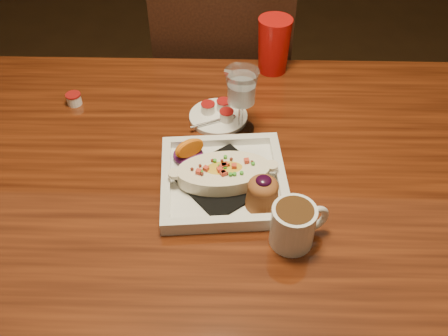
{
  "coord_description": "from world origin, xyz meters",
  "views": [
    {
      "loc": [
        0.04,
        -0.77,
        1.49
      ],
      "look_at": [
        0.02,
        -0.01,
        0.77
      ],
      "focal_mm": 40.0,
      "sensor_mm": 36.0,
      "label": 1
    }
  ],
  "objects_px": {
    "coffee_mug": "(294,224)",
    "goblet": "(241,90)",
    "plate": "(228,178)",
    "saucer": "(218,115)",
    "red_tumbler": "(274,45)",
    "chair_far": "(223,94)",
    "table": "(216,202)"
  },
  "relations": [
    {
      "from": "goblet",
      "to": "coffee_mug",
      "type": "bearing_deg",
      "value": -73.25
    },
    {
      "from": "saucer",
      "to": "red_tumbler",
      "type": "relative_size",
      "value": 0.94
    },
    {
      "from": "coffee_mug",
      "to": "red_tumbler",
      "type": "xyz_separation_m",
      "value": [
        -0.01,
        0.58,
        0.03
      ]
    },
    {
      "from": "table",
      "to": "coffee_mug",
      "type": "bearing_deg",
      "value": -50.25
    },
    {
      "from": "goblet",
      "to": "red_tumbler",
      "type": "distance_m",
      "value": 0.28
    },
    {
      "from": "table",
      "to": "coffee_mug",
      "type": "xyz_separation_m",
      "value": [
        0.15,
        -0.18,
        0.14
      ]
    },
    {
      "from": "chair_far",
      "to": "saucer",
      "type": "relative_size",
      "value": 6.67
    },
    {
      "from": "red_tumbler",
      "to": "saucer",
      "type": "bearing_deg",
      "value": -122.48
    },
    {
      "from": "chair_far",
      "to": "red_tumbler",
      "type": "distance_m",
      "value": 0.42
    },
    {
      "from": "coffee_mug",
      "to": "saucer",
      "type": "distance_m",
      "value": 0.39
    },
    {
      "from": "coffee_mug",
      "to": "goblet",
      "type": "height_order",
      "value": "goblet"
    },
    {
      "from": "plate",
      "to": "goblet",
      "type": "height_order",
      "value": "goblet"
    },
    {
      "from": "chair_far",
      "to": "saucer",
      "type": "xyz_separation_m",
      "value": [
        0.0,
        -0.45,
        0.25
      ]
    },
    {
      "from": "goblet",
      "to": "saucer",
      "type": "distance_m",
      "value": 0.12
    },
    {
      "from": "plate",
      "to": "goblet",
      "type": "relative_size",
      "value": 1.73
    },
    {
      "from": "coffee_mug",
      "to": "goblet",
      "type": "bearing_deg",
      "value": 83.36
    },
    {
      "from": "plate",
      "to": "table",
      "type": "bearing_deg",
      "value": 115.05
    },
    {
      "from": "coffee_mug",
      "to": "saucer",
      "type": "xyz_separation_m",
      "value": [
        -0.15,
        0.36,
        -0.04
      ]
    },
    {
      "from": "plate",
      "to": "red_tumbler",
      "type": "height_order",
      "value": "red_tumbler"
    },
    {
      "from": "chair_far",
      "to": "saucer",
      "type": "bearing_deg",
      "value": 90.07
    },
    {
      "from": "chair_far",
      "to": "red_tumbler",
      "type": "height_order",
      "value": "chair_far"
    },
    {
      "from": "saucer",
      "to": "table",
      "type": "bearing_deg",
      "value": -90.17
    },
    {
      "from": "coffee_mug",
      "to": "chair_far",
      "type": "bearing_deg",
      "value": 77.14
    },
    {
      "from": "chair_far",
      "to": "coffee_mug",
      "type": "bearing_deg",
      "value": 100.53
    },
    {
      "from": "chair_far",
      "to": "goblet",
      "type": "bearing_deg",
      "value": 96.28
    },
    {
      "from": "saucer",
      "to": "plate",
      "type": "bearing_deg",
      "value": -83.28
    },
    {
      "from": "table",
      "to": "saucer",
      "type": "xyz_separation_m",
      "value": [
        0.0,
        0.18,
        0.11
      ]
    },
    {
      "from": "table",
      "to": "goblet",
      "type": "relative_size",
      "value": 9.41
    },
    {
      "from": "saucer",
      "to": "red_tumbler",
      "type": "distance_m",
      "value": 0.27
    },
    {
      "from": "chair_far",
      "to": "plate",
      "type": "relative_size",
      "value": 3.37
    },
    {
      "from": "chair_far",
      "to": "saucer",
      "type": "height_order",
      "value": "chair_far"
    },
    {
      "from": "chair_far",
      "to": "goblet",
      "type": "relative_size",
      "value": 5.84
    }
  ]
}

